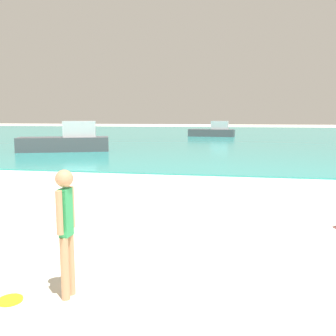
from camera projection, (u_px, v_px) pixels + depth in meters
name	position (u px, v px, depth m)	size (l,w,h in m)	color
water	(228.00, 135.00, 42.50)	(160.00, 60.00, 0.06)	teal
person_standing	(66.00, 226.00, 4.31)	(0.20, 0.35, 1.53)	tan
frisbee	(10.00, 300.00, 4.32)	(0.29, 0.29, 0.03)	yellow
boat_near	(67.00, 141.00, 22.15)	(5.50, 3.41, 1.78)	#4C4C51
boat_far	(213.00, 131.00, 38.04)	(4.76, 1.89, 1.58)	#4C4C51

